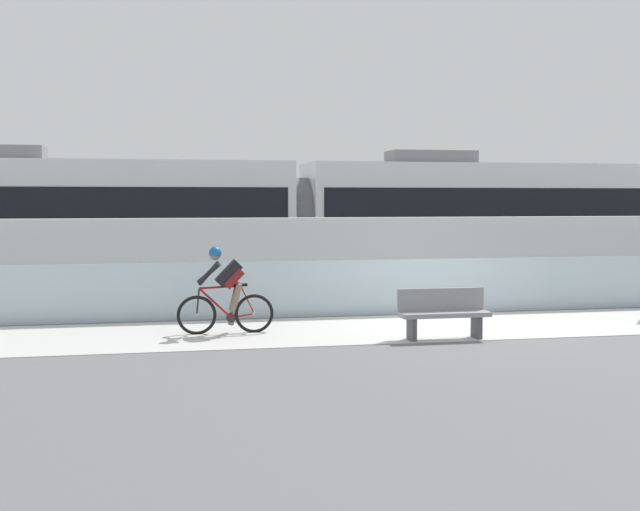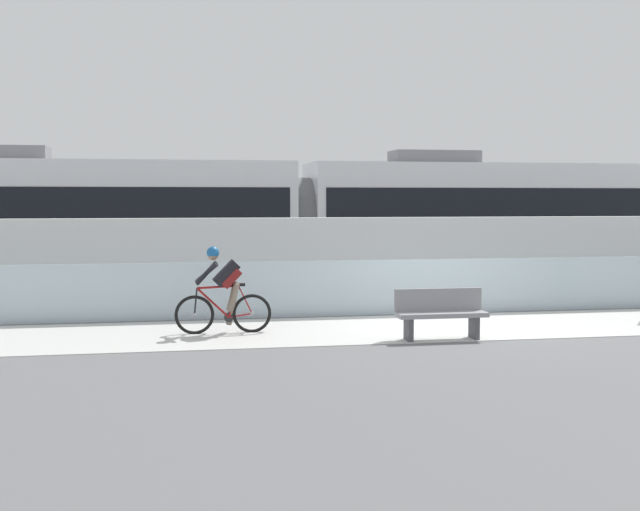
% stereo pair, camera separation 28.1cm
% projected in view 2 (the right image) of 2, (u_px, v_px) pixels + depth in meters
% --- Properties ---
extents(ground_plane, '(200.00, 200.00, 0.00)m').
position_uv_depth(ground_plane, '(457.00, 327.00, 15.46)').
color(ground_plane, slate).
extents(bike_path_deck, '(32.00, 3.20, 0.01)m').
position_uv_depth(bike_path_deck, '(457.00, 326.00, 15.46)').
color(bike_path_deck, silver).
rests_on(bike_path_deck, ground).
extents(glass_parapet, '(32.00, 0.05, 1.17)m').
position_uv_depth(glass_parapet, '(428.00, 286.00, 17.24)').
color(glass_parapet, silver).
rests_on(glass_parapet, ground).
extents(concrete_barrier_wall, '(32.00, 0.36, 2.04)m').
position_uv_depth(concrete_barrier_wall, '(404.00, 260.00, 18.97)').
color(concrete_barrier_wall, silver).
rests_on(concrete_barrier_wall, ground).
extents(tram_rail_near, '(32.00, 0.08, 0.01)m').
position_uv_depth(tram_rail_near, '(378.00, 291.00, 21.48)').
color(tram_rail_near, '#595654').
rests_on(tram_rail_near, ground).
extents(tram_rail_far, '(32.00, 0.08, 0.01)m').
position_uv_depth(tram_rail_far, '(366.00, 285.00, 22.89)').
color(tram_rail_far, '#595654').
rests_on(tram_rail_far, ground).
extents(tram, '(22.56, 2.54, 3.81)m').
position_uv_depth(tram, '(300.00, 220.00, 21.70)').
color(tram, silver).
rests_on(tram, ground).
extents(cyclist_on_bike, '(1.77, 0.58, 1.61)m').
position_uv_depth(cyclist_on_bike, '(224.00, 291.00, 14.61)').
color(cyclist_on_bike, black).
rests_on(cyclist_on_bike, ground).
extents(bench, '(1.60, 0.45, 0.89)m').
position_uv_depth(bench, '(440.00, 312.00, 14.03)').
color(bench, gray).
rests_on(bench, ground).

